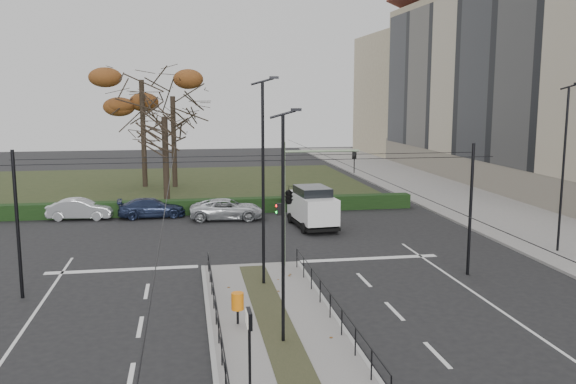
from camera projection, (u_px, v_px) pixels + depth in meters
name	position (u px, v px, depth m)	size (l,w,h in m)	color
ground	(265.00, 301.00, 24.24)	(140.00, 140.00, 0.00)	black
median_island	(274.00, 322.00, 21.79)	(4.40, 15.00, 0.14)	slate
sidewalk_east	(452.00, 197.00, 48.63)	(8.00, 90.00, 0.14)	slate
park	(151.00, 186.00, 54.39)	(38.00, 26.00, 0.10)	#273018
hedge	(141.00, 208.00, 41.27)	(38.00, 1.00, 1.00)	black
apartment_block	(560.00, 67.00, 50.56)	(13.09, 52.10, 21.64)	tan
median_railing	(274.00, 298.00, 21.55)	(4.14, 13.24, 0.92)	black
catenary	(259.00, 209.00, 25.28)	(20.00, 34.00, 6.00)	black
traffic_light	(291.00, 194.00, 28.37)	(3.96, 2.27, 5.83)	gray
litter_bin	(238.00, 302.00, 21.30)	(0.44, 0.44, 1.13)	black
info_panel	(249.00, 328.00, 16.16)	(0.13, 0.61, 2.34)	black
streetlamp_median_near	(284.00, 226.00, 19.31)	(0.63, 0.13, 7.56)	black
streetlamp_median_far	(264.00, 181.00, 25.31)	(0.73, 0.15, 8.71)	black
streetlamp_sidewalk	(564.00, 167.00, 30.82)	(0.72, 0.15, 8.57)	black
parked_car_second	(80.00, 209.00, 40.02)	(1.45, 4.16, 1.37)	#B7BBBF
parked_car_third	(152.00, 208.00, 40.69)	(1.80, 4.43, 1.28)	#1D2644
parked_car_fourth	(227.00, 209.00, 40.01)	(2.25, 4.88, 1.36)	#B7BBBF
white_van	(312.00, 206.00, 37.51)	(2.52, 4.97, 2.54)	silver
rust_tree	(141.00, 80.00, 52.41)	(8.87, 8.87, 12.22)	black
bare_tree_center	(173.00, 103.00, 52.67)	(7.03, 7.03, 10.50)	black
bare_tree_near	(165.00, 123.00, 43.37)	(5.05, 5.05, 8.61)	black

